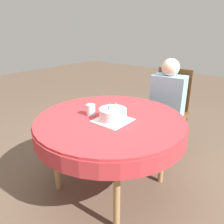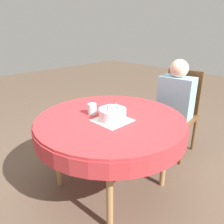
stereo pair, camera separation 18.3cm
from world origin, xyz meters
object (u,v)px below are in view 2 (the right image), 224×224
(birthday_cake, at_px, (112,114))
(drinking_glass, at_px, (92,109))
(chair, at_px, (177,110))
(person, at_px, (175,99))

(birthday_cake, bearing_deg, drinking_glass, -172.15)
(birthday_cake, bearing_deg, chair, 89.66)
(birthday_cake, distance_m, drinking_glass, 0.23)
(person, height_order, birthday_cake, person)
(drinking_glass, bearing_deg, chair, 78.22)
(chair, distance_m, birthday_cake, 1.10)
(birthday_cake, relative_size, drinking_glass, 2.32)
(drinking_glass, bearing_deg, person, 76.26)
(person, xyz_separation_m, drinking_glass, (-0.25, -1.00, 0.08))
(person, relative_size, drinking_glass, 11.46)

